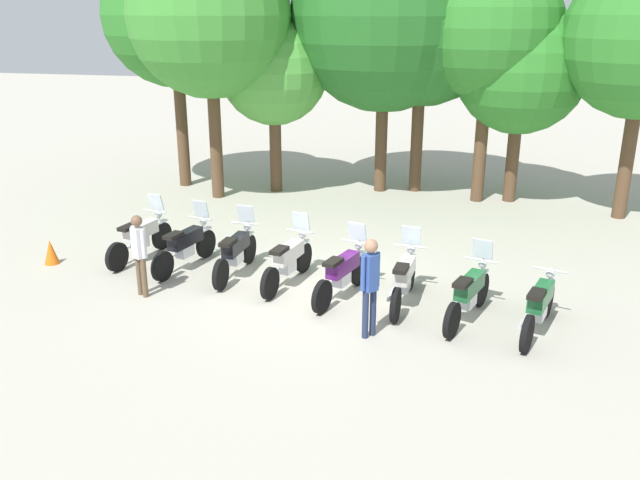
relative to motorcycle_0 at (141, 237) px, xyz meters
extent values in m
plane|color=#ADA899|center=(4.19, -0.84, -0.52)|extent=(80.00, 80.00, 0.00)
cylinder|color=black|center=(0.14, 0.72, -0.20)|extent=(0.22, 0.65, 0.64)
cylinder|color=black|center=(-0.15, -0.80, -0.20)|extent=(0.22, 0.65, 0.64)
cube|color=silver|center=(0.14, 0.72, 0.14)|extent=(0.19, 0.38, 0.04)
cube|color=silver|center=(0.00, 0.01, 0.15)|extent=(0.44, 0.98, 0.30)
cube|color=silver|center=(-0.01, -0.04, -0.12)|extent=(0.29, 0.43, 0.24)
cube|color=black|center=(-0.07, -0.39, 0.34)|extent=(0.32, 0.48, 0.08)
cylinder|color=silver|center=(0.13, 0.63, 0.12)|extent=(0.09, 0.23, 0.64)
cylinder|color=silver|center=(0.11, 0.54, 0.45)|extent=(0.62, 0.15, 0.04)
sphere|color=silver|center=(0.13, 0.67, 0.33)|extent=(0.19, 0.19, 0.16)
cylinder|color=silver|center=(-0.22, -0.31, -0.18)|extent=(0.20, 0.70, 0.07)
cube|color=silver|center=(0.12, 0.60, 0.65)|extent=(0.38, 0.20, 0.39)
cylinder|color=black|center=(1.36, 0.44, -0.20)|extent=(0.23, 0.65, 0.64)
cylinder|color=black|center=(1.03, -1.07, -0.20)|extent=(0.23, 0.65, 0.64)
cube|color=silver|center=(1.36, 0.44, 0.14)|extent=(0.19, 0.38, 0.04)
cube|color=black|center=(1.20, -0.26, 0.15)|extent=(0.45, 0.98, 0.30)
cube|color=silver|center=(1.19, -0.31, -0.12)|extent=(0.30, 0.44, 0.24)
cube|color=black|center=(1.12, -0.66, 0.34)|extent=(0.33, 0.48, 0.08)
cylinder|color=silver|center=(1.34, 0.36, 0.12)|extent=(0.10, 0.23, 0.64)
cylinder|color=silver|center=(1.32, 0.27, 0.45)|extent=(0.61, 0.17, 0.04)
sphere|color=silver|center=(1.35, 0.40, 0.33)|extent=(0.19, 0.19, 0.16)
cylinder|color=silver|center=(0.97, -0.57, -0.18)|extent=(0.22, 0.70, 0.07)
cube|color=silver|center=(1.33, 0.33, 0.65)|extent=(0.38, 0.21, 0.39)
cylinder|color=black|center=(2.42, 0.33, -0.20)|extent=(0.12, 0.64, 0.64)
cylinder|color=black|center=(2.36, -1.22, -0.20)|extent=(0.12, 0.64, 0.64)
cube|color=silver|center=(2.42, 0.33, 0.14)|extent=(0.13, 0.36, 0.04)
cube|color=black|center=(2.39, -0.40, 0.15)|extent=(0.30, 0.96, 0.30)
cube|color=silver|center=(2.39, -0.45, -0.12)|extent=(0.24, 0.41, 0.24)
cube|color=black|center=(2.38, -0.80, 0.34)|extent=(0.26, 0.45, 0.08)
cylinder|color=silver|center=(2.42, 0.24, 0.12)|extent=(0.06, 0.23, 0.64)
cylinder|color=silver|center=(2.42, 0.15, 0.45)|extent=(0.62, 0.06, 0.04)
sphere|color=silver|center=(2.42, 0.28, 0.33)|extent=(0.17, 0.17, 0.16)
cylinder|color=silver|center=(2.22, -0.74, -0.18)|extent=(0.10, 0.70, 0.07)
cube|color=silver|center=(2.42, 0.21, 0.65)|extent=(0.36, 0.15, 0.39)
cylinder|color=black|center=(3.73, 0.10, -0.20)|extent=(0.21, 0.65, 0.64)
cylinder|color=black|center=(3.45, -1.43, -0.20)|extent=(0.21, 0.65, 0.64)
cube|color=silver|center=(3.73, 0.10, 0.14)|extent=(0.18, 0.38, 0.04)
cube|color=silver|center=(3.60, -0.62, 0.15)|extent=(0.42, 0.98, 0.30)
cube|color=silver|center=(3.59, -0.67, -0.12)|extent=(0.29, 0.43, 0.24)
cube|color=black|center=(3.53, -1.01, 0.34)|extent=(0.31, 0.48, 0.08)
cylinder|color=silver|center=(3.71, 0.01, 0.12)|extent=(0.09, 0.23, 0.64)
cylinder|color=silver|center=(3.70, -0.08, 0.45)|extent=(0.62, 0.15, 0.04)
sphere|color=silver|center=(3.72, 0.05, 0.33)|extent=(0.19, 0.19, 0.16)
cylinder|color=silver|center=(3.38, -0.93, -0.18)|extent=(0.19, 0.70, 0.07)
cube|color=silver|center=(3.71, -0.02, 0.65)|extent=(0.38, 0.19, 0.39)
cylinder|color=black|center=(5.00, -0.32, -0.20)|extent=(0.27, 0.64, 0.64)
cylinder|color=black|center=(4.58, -1.81, -0.20)|extent=(0.27, 0.64, 0.64)
cube|color=silver|center=(5.00, -0.32, 0.14)|extent=(0.22, 0.38, 0.04)
cube|color=#59196B|center=(4.80, -1.01, 0.15)|extent=(0.51, 0.98, 0.30)
cube|color=silver|center=(4.79, -1.06, -0.12)|extent=(0.32, 0.45, 0.24)
cube|color=black|center=(4.69, -1.40, 0.34)|extent=(0.35, 0.49, 0.08)
cylinder|color=silver|center=(4.98, -0.40, 0.12)|extent=(0.11, 0.23, 0.64)
cylinder|color=silver|center=(4.95, -0.49, 0.45)|extent=(0.61, 0.21, 0.04)
sphere|color=silver|center=(4.99, -0.37, 0.33)|extent=(0.20, 0.20, 0.16)
cylinder|color=silver|center=(4.55, -1.31, -0.18)|extent=(0.26, 0.69, 0.07)
cube|color=silver|center=(4.97, -0.43, 0.65)|extent=(0.38, 0.23, 0.39)
cylinder|color=black|center=(6.04, -0.31, -0.20)|extent=(0.14, 0.65, 0.64)
cylinder|color=black|center=(5.94, -1.85, -0.20)|extent=(0.14, 0.65, 0.64)
cube|color=silver|center=(6.04, -0.31, 0.14)|extent=(0.14, 0.37, 0.04)
cube|color=silver|center=(5.99, -1.03, 0.15)|extent=(0.32, 0.97, 0.30)
cube|color=silver|center=(5.99, -1.08, -0.12)|extent=(0.25, 0.41, 0.24)
cube|color=black|center=(5.97, -1.43, 0.34)|extent=(0.27, 0.45, 0.08)
cylinder|color=silver|center=(6.03, -0.40, 0.12)|extent=(0.06, 0.23, 0.64)
cylinder|color=silver|center=(6.03, -0.49, 0.45)|extent=(0.62, 0.08, 0.04)
sphere|color=silver|center=(6.04, -0.36, 0.33)|extent=(0.17, 0.17, 0.16)
cylinder|color=silver|center=(5.81, -1.37, -0.18)|extent=(0.12, 0.70, 0.07)
cube|color=silver|center=(6.03, -0.43, 0.65)|extent=(0.37, 0.16, 0.39)
cylinder|color=black|center=(7.42, -0.78, -0.20)|extent=(0.29, 0.64, 0.64)
cylinder|color=black|center=(6.95, -2.26, -0.20)|extent=(0.29, 0.64, 0.64)
cube|color=silver|center=(7.42, -0.78, 0.14)|extent=(0.22, 0.38, 0.04)
cube|color=#1E6033|center=(7.20, -1.47, 0.15)|extent=(0.54, 0.98, 0.30)
cube|color=silver|center=(7.19, -1.52, -0.12)|extent=(0.33, 0.45, 0.24)
cube|color=black|center=(7.08, -1.85, 0.34)|extent=(0.36, 0.49, 0.08)
cylinder|color=silver|center=(7.40, -0.87, 0.12)|extent=(0.12, 0.23, 0.64)
cylinder|color=silver|center=(7.37, -0.95, 0.45)|extent=(0.60, 0.22, 0.04)
sphere|color=silver|center=(7.41, -0.83, 0.33)|extent=(0.20, 0.20, 0.16)
cylinder|color=silver|center=(6.94, -1.76, -0.18)|extent=(0.28, 0.69, 0.07)
cube|color=silver|center=(7.39, -0.89, 0.65)|extent=(0.38, 0.24, 0.39)
cylinder|color=black|center=(8.61, -0.99, -0.20)|extent=(0.28, 0.64, 0.64)
cylinder|color=black|center=(8.17, -2.47, -0.20)|extent=(0.28, 0.64, 0.64)
cube|color=silver|center=(8.61, -0.99, 0.14)|extent=(0.22, 0.38, 0.04)
cube|color=#1E6033|center=(8.40, -1.68, 0.15)|extent=(0.52, 0.98, 0.30)
cube|color=silver|center=(8.39, -1.73, -0.12)|extent=(0.32, 0.45, 0.24)
cube|color=black|center=(8.29, -2.07, 0.34)|extent=(0.36, 0.49, 0.08)
cylinder|color=silver|center=(8.58, -1.07, 0.12)|extent=(0.11, 0.23, 0.64)
cylinder|color=silver|center=(8.56, -1.16, 0.45)|extent=(0.60, 0.21, 0.04)
sphere|color=silver|center=(8.59, -1.04, 0.33)|extent=(0.20, 0.20, 0.16)
cylinder|color=silver|center=(8.15, -1.97, -0.18)|extent=(0.27, 0.69, 0.07)
cylinder|color=brown|center=(1.05, -1.90, -0.12)|extent=(0.15, 0.15, 0.80)
cylinder|color=brown|center=(0.91, -1.81, -0.12)|extent=(0.15, 0.15, 0.80)
cube|color=silver|center=(0.98, -1.86, 0.58)|extent=(0.29, 0.28, 0.60)
cylinder|color=silver|center=(1.12, -1.94, 0.60)|extent=(0.11, 0.11, 0.57)
cylinder|color=silver|center=(0.84, -1.78, 0.60)|extent=(0.11, 0.11, 0.57)
sphere|color=brown|center=(0.98, -1.86, 1.02)|extent=(0.30, 0.30, 0.22)
cylinder|color=#232D4C|center=(5.62, -2.47, -0.09)|extent=(0.15, 0.15, 0.86)
cylinder|color=#232D4C|center=(5.52, -2.60, -0.09)|extent=(0.15, 0.15, 0.86)
cube|color=#33519E|center=(5.57, -2.53, 0.66)|extent=(0.29, 0.30, 0.64)
cylinder|color=#33519E|center=(5.67, -2.41, 0.68)|extent=(0.11, 0.11, 0.61)
cylinder|color=#33519E|center=(5.47, -2.66, 0.68)|extent=(0.11, 0.11, 0.61)
sphere|color=#A87A5B|center=(5.57, -2.53, 1.13)|extent=(0.33, 0.33, 0.23)
cylinder|color=brown|center=(-1.82, 6.41, 1.33)|extent=(0.36, 0.36, 3.69)
sphere|color=#2D7A28|center=(-1.82, 6.41, 4.64)|extent=(4.21, 4.21, 4.21)
cylinder|color=brown|center=(-0.28, 5.32, 1.27)|extent=(0.36, 0.36, 3.58)
sphere|color=#3D8E33|center=(-0.28, 5.32, 4.65)|extent=(4.53, 4.53, 4.53)
cylinder|color=brown|center=(1.20, 6.42, 0.74)|extent=(0.36, 0.36, 2.52)
sphere|color=#4C9E3D|center=(1.20, 6.42, 3.13)|extent=(3.21, 3.21, 3.21)
cylinder|color=brown|center=(4.32, 7.17, 1.10)|extent=(0.36, 0.36, 3.24)
sphere|color=#236623|center=(4.32, 7.17, 4.63)|extent=(5.46, 5.46, 5.46)
cylinder|color=brown|center=(5.36, 7.43, 1.14)|extent=(0.36, 0.36, 3.31)
sphere|color=#236623|center=(5.36, 7.43, 4.49)|extent=(4.84, 4.84, 4.84)
cylinder|color=brown|center=(7.25, 6.68, 1.24)|extent=(0.36, 0.36, 3.50)
sphere|color=#2D7A28|center=(7.25, 6.68, 4.35)|extent=(3.88, 3.88, 3.88)
cylinder|color=brown|center=(8.17, 6.88, 0.75)|extent=(0.36, 0.36, 2.53)
sphere|color=#2D7A28|center=(8.17, 6.88, 3.29)|extent=(3.66, 3.66, 3.66)
cylinder|color=brown|center=(11.01, 5.85, 1.11)|extent=(0.36, 0.36, 3.25)
cone|color=orange|center=(-1.81, -0.73, -0.24)|extent=(0.32, 0.32, 0.55)
camera|label=1|loc=(7.12, -12.72, 4.81)|focal=37.35mm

